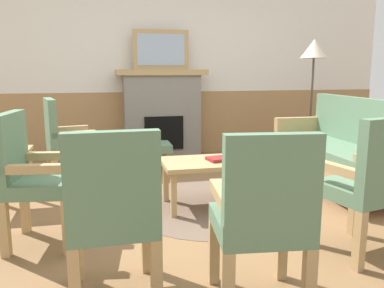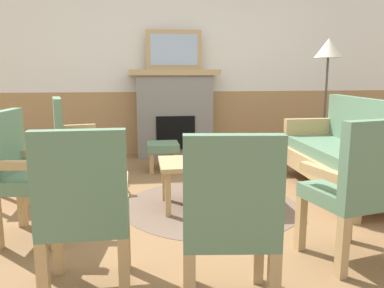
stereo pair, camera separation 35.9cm
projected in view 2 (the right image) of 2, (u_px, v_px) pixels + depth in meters
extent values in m
plane|color=olive|center=(197.00, 209.00, 3.68)|extent=(14.00, 14.00, 0.00)
cube|color=white|center=(173.00, 65.00, 5.97)|extent=(7.20, 0.12, 2.70)
cube|color=#A87F51|center=(173.00, 123.00, 6.06)|extent=(7.20, 0.02, 0.95)
cube|color=gray|center=(174.00, 116.00, 5.86)|extent=(1.10, 0.36, 1.20)
cube|color=black|center=(176.00, 133.00, 5.72)|extent=(0.56, 0.02, 0.48)
cube|color=tan|center=(174.00, 72.00, 5.74)|extent=(1.30, 0.44, 0.08)
cube|color=tan|center=(174.00, 50.00, 5.69)|extent=(0.80, 0.03, 0.56)
cube|color=#9EB2D1|center=(174.00, 50.00, 5.67)|extent=(0.68, 0.01, 0.44)
cube|color=tan|center=(284.00, 167.00, 4.96)|extent=(0.08, 0.08, 0.16)
cube|color=tan|center=(355.00, 214.00, 3.32)|extent=(0.08, 0.08, 0.16)
cube|color=tan|center=(329.00, 165.00, 5.04)|extent=(0.08, 0.08, 0.16)
cube|color=tan|center=(340.00, 168.00, 4.15)|extent=(0.70, 1.80, 0.20)
cube|color=#5B7F60|center=(341.00, 153.00, 4.12)|extent=(0.60, 1.70, 0.12)
cube|color=#5B7F60|center=(371.00, 123.00, 4.10)|extent=(0.10, 1.70, 0.50)
cube|color=tan|center=(308.00, 131.00, 4.93)|extent=(0.60, 0.10, 0.30)
cube|color=tan|center=(168.00, 194.00, 3.46)|extent=(0.05, 0.05, 0.40)
cube|color=tan|center=(261.00, 191.00, 3.57)|extent=(0.05, 0.05, 0.40)
cube|color=tan|center=(165.00, 181.00, 3.89)|extent=(0.05, 0.05, 0.40)
cube|color=tan|center=(248.00, 178.00, 4.00)|extent=(0.05, 0.05, 0.40)
cube|color=tan|center=(211.00, 163.00, 3.69)|extent=(0.96, 0.56, 0.04)
cylinder|color=brown|center=(210.00, 205.00, 3.77)|extent=(1.67, 1.67, 0.01)
cube|color=maroon|center=(216.00, 159.00, 3.67)|extent=(0.23, 0.21, 0.03)
cube|color=tan|center=(152.00, 163.00, 4.91)|extent=(0.05, 0.05, 0.26)
cube|color=tan|center=(176.00, 163.00, 4.95)|extent=(0.05, 0.05, 0.26)
cube|color=tan|center=(151.00, 158.00, 5.20)|extent=(0.05, 0.05, 0.26)
cube|color=tan|center=(174.00, 158.00, 5.24)|extent=(0.05, 0.05, 0.26)
cube|color=#5B7F60|center=(163.00, 147.00, 5.04)|extent=(0.40, 0.40, 0.10)
cube|color=tan|center=(73.00, 203.00, 3.23)|extent=(0.07, 0.07, 0.40)
cube|color=tan|center=(55.00, 223.00, 2.82)|extent=(0.07, 0.07, 0.40)
cube|color=tan|center=(22.00, 203.00, 3.24)|extent=(0.07, 0.07, 0.40)
cube|color=#5B7F60|center=(35.00, 181.00, 2.98)|extent=(0.54, 0.54, 0.10)
cube|color=#5B7F60|center=(5.00, 143.00, 2.93)|extent=(0.15, 0.49, 0.48)
cube|color=tan|center=(44.00, 153.00, 3.15)|extent=(0.45, 0.13, 0.06)
cube|color=tan|center=(21.00, 165.00, 2.75)|extent=(0.45, 0.13, 0.06)
cube|color=tan|center=(96.00, 161.00, 4.73)|extent=(0.07, 0.07, 0.40)
cube|color=tan|center=(101.00, 169.00, 4.34)|extent=(0.07, 0.07, 0.40)
cube|color=tan|center=(59.00, 164.00, 4.58)|extent=(0.07, 0.07, 0.40)
cube|color=tan|center=(61.00, 173.00, 4.20)|extent=(0.07, 0.07, 0.40)
cube|color=#5B7F60|center=(78.00, 145.00, 4.41)|extent=(0.58, 0.58, 0.10)
cube|color=#5B7F60|center=(58.00, 120.00, 4.29)|extent=(0.19, 0.49, 0.48)
cube|color=tan|center=(76.00, 127.00, 4.57)|extent=(0.44, 0.17, 0.06)
cube|color=tan|center=(79.00, 133.00, 4.19)|extent=(0.44, 0.17, 0.06)
cube|color=tan|center=(189.00, 252.00, 2.37)|extent=(0.07, 0.07, 0.40)
cube|color=tan|center=(258.00, 251.00, 2.38)|extent=(0.07, 0.07, 0.40)
cube|color=#5B7F60|center=(228.00, 226.00, 2.12)|extent=(0.53, 0.53, 0.10)
cube|color=#5B7F60|center=(233.00, 184.00, 1.87)|extent=(0.49, 0.13, 0.48)
cube|color=tan|center=(190.00, 196.00, 2.09)|extent=(0.12, 0.45, 0.06)
cube|color=tan|center=(267.00, 195.00, 2.10)|extent=(0.12, 0.45, 0.06)
cube|color=tan|center=(301.00, 223.00, 2.81)|extent=(0.07, 0.07, 0.40)
cube|color=tan|center=(347.00, 215.00, 2.96)|extent=(0.07, 0.07, 0.40)
cube|color=tan|center=(342.00, 247.00, 2.43)|extent=(0.07, 0.07, 0.40)
cube|color=#5B7F60|center=(348.00, 195.00, 2.65)|extent=(0.58, 0.58, 0.10)
cube|color=#5B7F60|center=(375.00, 159.00, 2.41)|extent=(0.49, 0.19, 0.48)
cube|color=tan|center=(325.00, 173.00, 2.55)|extent=(0.17, 0.44, 0.06)
cube|color=tan|center=(374.00, 168.00, 2.69)|extent=(0.17, 0.44, 0.06)
cube|color=tan|center=(58.00, 244.00, 2.48)|extent=(0.06, 0.06, 0.40)
cube|color=tan|center=(125.00, 239.00, 2.54)|extent=(0.06, 0.06, 0.40)
cube|color=tan|center=(43.00, 278.00, 2.07)|extent=(0.06, 0.06, 0.40)
cube|color=tan|center=(124.00, 272.00, 2.14)|extent=(0.06, 0.06, 0.40)
cube|color=#5B7F60|center=(86.00, 216.00, 2.26)|extent=(0.49, 0.49, 0.10)
cube|color=#5B7F60|center=(79.00, 176.00, 2.02)|extent=(0.48, 0.09, 0.48)
cube|color=tan|center=(47.00, 189.00, 2.20)|extent=(0.08, 0.44, 0.06)
cube|color=tan|center=(122.00, 186.00, 2.26)|extent=(0.08, 0.44, 0.06)
cube|color=tan|center=(36.00, 171.00, 4.04)|extent=(0.04, 0.04, 0.52)
cube|color=tan|center=(27.00, 180.00, 3.69)|extent=(0.04, 0.04, 0.52)
cube|color=tan|center=(10.00, 148.00, 3.79)|extent=(0.44, 0.44, 0.03)
cylinder|color=#332D28|center=(322.00, 163.00, 5.40)|extent=(0.24, 0.24, 0.03)
cylinder|color=#4C473D|center=(325.00, 111.00, 5.27)|extent=(0.03, 0.03, 1.40)
cone|color=silver|center=(329.00, 48.00, 5.12)|extent=(0.36, 0.36, 0.25)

